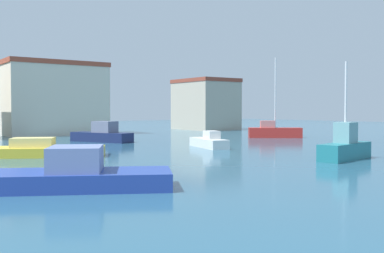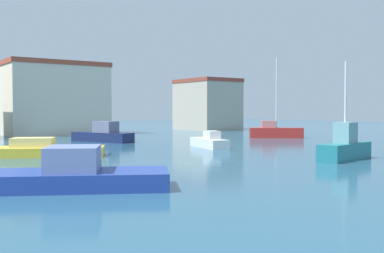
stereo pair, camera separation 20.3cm
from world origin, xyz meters
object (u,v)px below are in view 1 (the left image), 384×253
Objects in this scene: motorboat_white_near_pier at (209,142)px; motorboat_yellow_mid_harbor at (29,150)px; sailboat_teal_far_left at (345,147)px; motorboat_blue_behind_lamppost at (73,175)px; sailboat_red_distant_north at (274,131)px; motorboat_navy_center_channel at (102,135)px.

motorboat_white_near_pier is 12.45m from motorboat_yellow_mid_harbor.
motorboat_blue_behind_lamppost is (-15.57, -0.33, -0.21)m from sailboat_teal_far_left.
sailboat_teal_far_left is at bearing -124.27° from sailboat_red_distant_north.
sailboat_red_distant_north reaches higher than motorboat_navy_center_channel.
sailboat_teal_far_left reaches higher than motorboat_navy_center_channel.
motorboat_blue_behind_lamppost is at bearing -116.63° from motorboat_navy_center_channel.
sailboat_teal_far_left is 19.64m from sailboat_red_distant_north.
sailboat_teal_far_left reaches higher than motorboat_blue_behind_lamppost.
motorboat_blue_behind_lamppost is 0.81× the size of motorboat_yellow_mid_harbor.
motorboat_yellow_mid_harbor is at bearing -134.09° from motorboat_navy_center_channel.
motorboat_white_near_pier is at bearing -69.15° from motorboat_navy_center_channel.
sailboat_teal_far_left is 15.58m from motorboat_blue_behind_lamppost.
motorboat_white_near_pier is 0.58× the size of sailboat_red_distant_north.
sailboat_teal_far_left is at bearing -40.66° from motorboat_yellow_mid_harbor.
motorboat_blue_behind_lamppost is 12.21m from motorboat_yellow_mid_harbor.
motorboat_navy_center_channel is (-5.08, 20.60, -0.08)m from sailboat_teal_far_left.
motorboat_white_near_pier is 0.52× the size of motorboat_yellow_mid_harbor.
motorboat_yellow_mid_harbor is at bearing 174.78° from motorboat_white_near_pier.
motorboat_blue_behind_lamppost is at bearing -98.98° from motorboat_yellow_mid_harbor.
motorboat_yellow_mid_harbor is at bearing -169.70° from sailboat_red_distant_north.
motorboat_navy_center_channel reaches higher than motorboat_white_near_pier.
motorboat_white_near_pier is 10.70m from motorboat_navy_center_channel.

